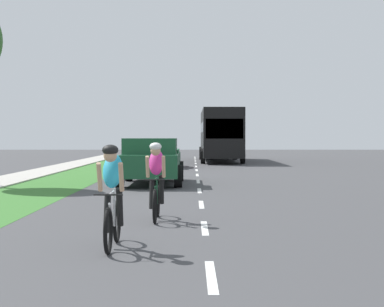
# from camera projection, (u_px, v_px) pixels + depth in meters

# --- Properties ---
(ground_plane) EXTENTS (120.00, 120.00, 0.00)m
(ground_plane) POSITION_uv_depth(u_px,v_px,m) (202.00, 186.00, 21.56)
(ground_plane) COLOR #424244
(grass_verge) EXTENTS (2.71, 70.00, 0.01)m
(grass_verge) POSITION_uv_depth(u_px,v_px,m) (54.00, 186.00, 21.59)
(grass_verge) COLOR #38722D
(grass_verge) RESTS_ON ground_plane
(lane_markings_center) EXTENTS (0.12, 53.80, 0.01)m
(lane_markings_center) POSITION_uv_depth(u_px,v_px,m) (201.00, 178.00, 25.56)
(lane_markings_center) COLOR white
(lane_markings_center) RESTS_ON ground_plane
(cyclist_lead) EXTENTS (0.42, 1.72, 1.58)m
(cyclist_lead) POSITION_uv_depth(u_px,v_px,m) (115.00, 195.00, 9.43)
(cyclist_lead) COLOR black
(cyclist_lead) RESTS_ON ground_plane
(cyclist_trailing) EXTENTS (0.42, 1.72, 1.58)m
(cyclist_trailing) POSITION_uv_depth(u_px,v_px,m) (159.00, 180.00, 12.60)
(cyclist_trailing) COLOR black
(cyclist_trailing) RESTS_ON ground_plane
(pickup_dark_green) EXTENTS (2.22, 5.10, 1.64)m
(pickup_dark_green) POSITION_uv_depth(u_px,v_px,m) (155.00, 161.00, 22.25)
(pickup_dark_green) COLOR #194C2D
(pickup_dark_green) RESTS_ON ground_plane
(sedan_maroon) EXTENTS (1.98, 4.30, 1.52)m
(sedan_maroon) POSITION_uv_depth(u_px,v_px,m) (163.00, 153.00, 34.66)
(sedan_maroon) COLOR maroon
(sedan_maroon) RESTS_ON ground_plane
(bus_black) EXTENTS (2.78, 11.60, 3.48)m
(bus_black) POSITION_uv_depth(u_px,v_px,m) (223.00, 133.00, 42.92)
(bus_black) COLOR black
(bus_black) RESTS_ON ground_plane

